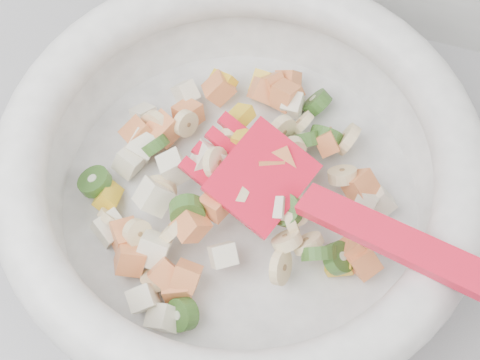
% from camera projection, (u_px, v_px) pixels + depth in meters
% --- Properties ---
extents(mixing_bowl, '(0.46, 0.37, 0.14)m').
position_uv_depth(mixing_bowl, '(240.00, 175.00, 0.56)').
color(mixing_bowl, white).
rests_on(mixing_bowl, counter).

